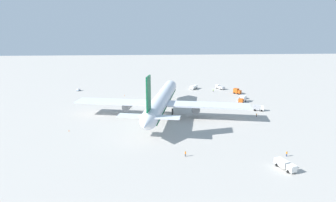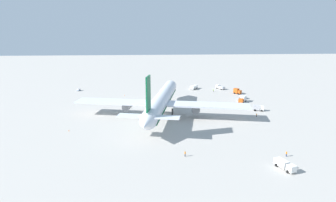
% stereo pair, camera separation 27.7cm
% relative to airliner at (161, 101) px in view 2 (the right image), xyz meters
% --- Properties ---
extents(ground_plane, '(600.00, 600.00, 0.00)m').
position_rel_airliner_xyz_m(ground_plane, '(1.27, -0.30, -6.93)').
color(ground_plane, '#ADA8A0').
extents(airliner, '(73.64, 77.54, 22.71)m').
position_rel_airliner_xyz_m(airliner, '(0.00, 0.00, 0.00)').
color(airliner, silver).
rests_on(airliner, ground).
extents(service_truck_0, '(4.94, 4.65, 3.19)m').
position_rel_airliner_xyz_m(service_truck_0, '(40.51, -47.68, -5.26)').
color(service_truck_0, '#BF4C14').
rests_on(service_truck_0, ground).
extents(service_truck_1, '(6.53, 5.72, 3.18)m').
position_rel_airliner_xyz_m(service_truck_1, '(20.90, -44.56, -5.24)').
color(service_truck_1, '#BF4C14').
rests_on(service_truck_1, ground).
extents(service_truck_2, '(7.11, 4.91, 2.47)m').
position_rel_airliner_xyz_m(service_truck_2, '(54.94, -40.97, -5.65)').
color(service_truck_2, white).
rests_on(service_truck_2, ground).
extents(service_truck_3, '(3.43, 5.28, 2.62)m').
position_rel_airliner_xyz_m(service_truck_3, '(4.35, -46.68, -5.46)').
color(service_truck_3, white).
rests_on(service_truck_3, ground).
extents(service_truck_4, '(7.05, 5.77, 2.54)m').
position_rel_airliner_xyz_m(service_truck_4, '(55.53, -23.64, -5.54)').
color(service_truck_4, white).
rests_on(service_truck_4, ground).
extents(service_truck_5, '(6.96, 4.11, 2.27)m').
position_rel_airliner_xyz_m(service_truck_5, '(-52.78, -32.36, -5.60)').
color(service_truck_5, white).
rests_on(service_truck_5, ground).
extents(service_van, '(4.71, 3.22, 1.97)m').
position_rel_airliner_xyz_m(service_van, '(28.66, -47.37, -5.89)').
color(service_van, silver).
rests_on(service_van, ground).
extents(baggage_cart_0, '(2.86, 2.34, 1.42)m').
position_rel_airliner_xyz_m(baggage_cart_0, '(55.66, 49.94, -6.15)').
color(baggage_cart_0, '#26598C').
rests_on(baggage_cart_0, ground).
extents(ground_worker_0, '(0.45, 0.45, 1.74)m').
position_rel_airliner_xyz_m(ground_worker_0, '(-45.04, -36.66, -6.04)').
color(ground_worker_0, navy).
rests_on(ground_worker_0, ground).
extents(ground_worker_1, '(0.55, 0.55, 1.64)m').
position_rel_airliner_xyz_m(ground_worker_1, '(46.83, -34.56, -6.10)').
color(ground_worker_1, '#3F3F47').
rests_on(ground_worker_1, ground).
extents(ground_worker_2, '(0.50, 0.50, 1.65)m').
position_rel_airliner_xyz_m(ground_worker_2, '(9.28, -40.57, -6.09)').
color(ground_worker_2, navy).
rests_on(ground_worker_2, ground).
extents(ground_worker_3, '(0.41, 0.41, 1.61)m').
position_rel_airliner_xyz_m(ground_worker_3, '(-5.08, -42.41, -6.11)').
color(ground_worker_3, black).
rests_on(ground_worker_3, ground).
extents(ground_worker_4, '(0.41, 0.41, 1.77)m').
position_rel_airliner_xyz_m(ground_worker_4, '(-42.88, -5.39, -6.03)').
color(ground_worker_4, '#3F3F47').
rests_on(ground_worker_4, ground).
extents(traffic_cone_0, '(0.36, 0.36, 0.55)m').
position_rel_airliner_xyz_m(traffic_cone_0, '(40.26, 19.89, -6.65)').
color(traffic_cone_0, orange).
rests_on(traffic_cone_0, ground).
extents(traffic_cone_1, '(0.36, 0.36, 0.55)m').
position_rel_airliner_xyz_m(traffic_cone_1, '(-17.84, 36.51, -6.65)').
color(traffic_cone_1, orange).
rests_on(traffic_cone_1, ground).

